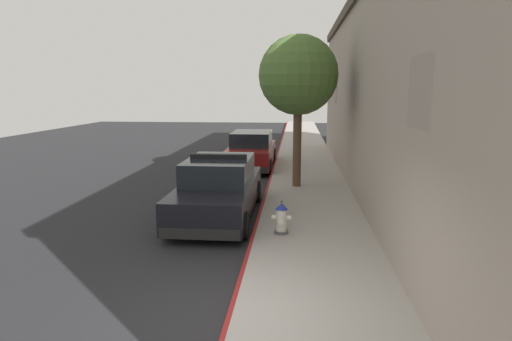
# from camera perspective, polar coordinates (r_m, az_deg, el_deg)

# --- Properties ---
(ground_plane) EXTENTS (30.82, 60.00, 0.20)m
(ground_plane) POSITION_cam_1_polar(r_m,az_deg,el_deg) (17.06, -13.85, -1.52)
(ground_plane) COLOR #232326
(sidewalk_pavement) EXTENTS (2.67, 60.00, 0.14)m
(sidewalk_pavement) POSITION_cam_1_polar(r_m,az_deg,el_deg) (16.11, 6.75, -1.37)
(sidewalk_pavement) COLOR #9E9991
(sidewalk_pavement) RESTS_ON ground
(curb_painted_edge) EXTENTS (0.08, 60.00, 0.14)m
(curb_painted_edge) POSITION_cam_1_polar(r_m,az_deg,el_deg) (16.13, 1.86, -1.29)
(curb_painted_edge) COLOR maroon
(curb_painted_edge) RESTS_ON ground
(storefront_building) EXTENTS (6.98, 24.96, 6.37)m
(storefront_building) POSITION_cam_1_polar(r_m,az_deg,el_deg) (14.61, 26.26, 8.79)
(storefront_building) COLOR gray
(storefront_building) RESTS_ON ground
(police_cruiser) EXTENTS (1.94, 4.84, 1.68)m
(police_cruiser) POSITION_cam_1_polar(r_m,az_deg,el_deg) (11.68, -4.87, -2.45)
(police_cruiser) COLOR black
(police_cruiser) RESTS_ON ground
(parked_car_silver_ahead) EXTENTS (1.94, 4.84, 1.56)m
(parked_car_silver_ahead) POSITION_cam_1_polar(r_m,az_deg,el_deg) (19.14, -0.58, 2.60)
(parked_car_silver_ahead) COLOR maroon
(parked_car_silver_ahead) RESTS_ON ground
(fire_hydrant) EXTENTS (0.44, 0.40, 0.76)m
(fire_hydrant) POSITION_cam_1_polar(r_m,az_deg,el_deg) (9.96, 3.31, -6.22)
(fire_hydrant) COLOR #4C4C51
(fire_hydrant) RESTS_ON sidewalk_pavement
(street_tree) EXTENTS (2.59, 2.59, 4.97)m
(street_tree) POSITION_cam_1_polar(r_m,az_deg,el_deg) (14.61, 5.52, 12.13)
(street_tree) COLOR brown
(street_tree) RESTS_ON sidewalk_pavement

